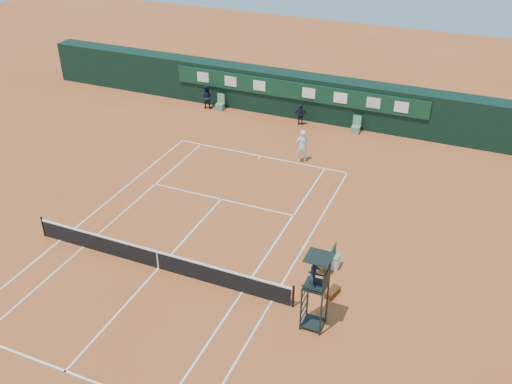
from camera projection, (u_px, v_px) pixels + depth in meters
ground at (159, 268)px, 25.58m from camera, size 90.00×90.00×0.00m
court_lines at (159, 268)px, 25.58m from camera, size 11.05×23.85×0.01m
tennis_net at (158, 259)px, 25.32m from camera, size 12.90×0.10×1.10m
back_wall at (299, 95)px, 39.58m from camera, size 40.00×1.65×3.00m
linesman_chair_left at (220, 105)px, 41.05m from camera, size 0.55×0.50×1.15m
linesman_chair_right at (356, 128)px, 37.69m from camera, size 0.55×0.50×1.15m
umpire_chair at (316, 277)px, 21.24m from camera, size 0.96×0.95×3.42m
player_bench at (328, 258)px, 25.26m from camera, size 0.56×1.20×1.10m
tennis_bag at (332, 292)px, 23.97m from camera, size 0.52×0.85×0.29m
cooler at (333, 261)px, 25.52m from camera, size 0.57×0.57×0.65m
tennis_ball at (264, 201)px, 30.43m from camera, size 0.07×0.07×0.07m
player at (302, 146)px, 33.86m from camera, size 0.89×0.83×2.05m
ball_kid_left at (207, 97)px, 41.02m from camera, size 0.92×0.76×1.72m
ball_kid_right at (301, 115)px, 38.55m from camera, size 0.93×0.54×1.48m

